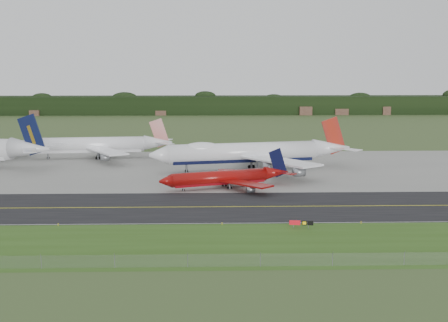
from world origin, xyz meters
TOP-DOWN VIEW (x-y plane):
  - ground at (0.00, 0.00)m, footprint 600.00×600.00m
  - grass_verge at (0.00, -35.00)m, footprint 400.00×30.00m
  - taxiway at (0.00, -4.00)m, footprint 400.00×32.00m
  - apron at (0.00, 51.00)m, footprint 400.00×78.00m
  - taxiway_centreline at (0.00, -4.00)m, footprint 400.00×0.40m
  - taxiway_edge_line at (0.00, -19.50)m, footprint 400.00×0.25m
  - perimeter_fence at (0.00, -48.00)m, footprint 320.00×0.10m
  - horizon_treeline at (0.00, 273.76)m, footprint 700.00×25.00m
  - jet_ba_747 at (10.80, 47.22)m, footprint 65.44×53.43m
  - jet_red_737 at (2.54, 18.97)m, footprint 36.40×28.82m
  - jet_star_tail at (-41.63, 74.06)m, footprint 53.45×44.53m
  - taxiway_sign at (16.40, -24.01)m, footprint 4.86×0.82m
  - edge_marker_left at (-33.70, -20.50)m, footprint 0.16×0.16m
  - edge_marker_center at (0.31, -20.50)m, footprint 0.16×0.16m
  - edge_marker_right at (29.58, -20.50)m, footprint 0.16×0.16m

SIDE VIEW (x-z plane):
  - ground at x=0.00m, z-range 0.00..0.00m
  - grass_verge at x=0.00m, z-range 0.00..0.01m
  - apron at x=0.00m, z-range 0.00..0.01m
  - taxiway at x=0.00m, z-range 0.00..0.02m
  - taxiway_centreline at x=0.00m, z-range 0.03..0.03m
  - taxiway_edge_line at x=0.00m, z-range 0.03..0.03m
  - edge_marker_left at x=-33.70m, z-range 0.00..0.50m
  - edge_marker_center at x=0.31m, z-range 0.00..0.50m
  - edge_marker_right at x=29.58m, z-range 0.00..0.50m
  - perimeter_fence at x=0.00m, z-range -158.90..161.10m
  - taxiway_sign at x=16.40m, z-range 0.33..1.96m
  - jet_red_737 at x=2.54m, z-range -2.27..7.87m
  - jet_star_tail at x=-41.63m, z-range -2.35..11.74m
  - horizon_treeline at x=0.00m, z-range -0.53..11.47m
  - jet_ba_747 at x=10.80m, z-range -2.64..13.90m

